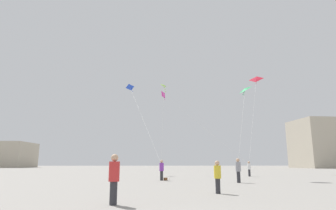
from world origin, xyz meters
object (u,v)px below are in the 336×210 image
(kite_crimson_delta, at_px, (256,80))
(kite_emerald_diamond, at_px, (245,89))
(kite_magenta_delta, at_px, (165,96))
(kite_lime_diamond, at_px, (164,87))
(kite_cobalt_delta, at_px, (131,89))
(handbag_beside_flyer, at_px, (166,179))
(person_in_grey, at_px, (238,169))
(person_in_purple, at_px, (162,169))
(person_in_yellow, at_px, (218,175))
(building_centre_hall, at_px, (333,144))
(person_in_red, at_px, (114,177))
(person_in_white, at_px, (249,168))

(kite_crimson_delta, relative_size, kite_emerald_diamond, 1.75)
(kite_magenta_delta, height_order, kite_lime_diamond, kite_magenta_delta)
(kite_cobalt_delta, xyz_separation_m, handbag_beside_flyer, (4.31, -13.92, -11.65))
(person_in_grey, relative_size, kite_magenta_delta, 0.18)
(person_in_purple, xyz_separation_m, person_in_yellow, (2.47, -10.84, -0.08))
(person_in_yellow, distance_m, kite_cobalt_delta, 27.89)
(person_in_purple, xyz_separation_m, building_centre_hall, (53.45, 57.73, 6.18))
(person_in_red, relative_size, kite_emerald_diamond, 0.23)
(person_in_grey, height_order, building_centre_hall, building_centre_hall)
(person_in_purple, distance_m, kite_crimson_delta, 26.50)
(kite_cobalt_delta, bearing_deg, person_in_yellow, -75.51)
(person_in_red, xyz_separation_m, kite_lime_diamond, (2.54, 18.40, 8.47))
(person_in_yellow, height_order, handbag_beside_flyer, person_in_yellow)
(person_in_purple, distance_m, person_in_red, 14.63)
(kite_emerald_diamond, relative_size, building_centre_hall, 0.35)
(person_in_grey, relative_size, handbag_beside_flyer, 5.77)
(person_in_grey, bearing_deg, kite_crimson_delta, -122.14)
(person_in_yellow, height_order, kite_crimson_delta, kite_crimson_delta)
(kite_cobalt_delta, bearing_deg, kite_crimson_delta, 8.48)
(person_in_white, bearing_deg, kite_emerald_diamond, -164.56)
(building_centre_hall, height_order, handbag_beside_flyer, building_centre_hall)
(person_in_purple, relative_size, kite_crimson_delta, 0.13)
(person_in_yellow, bearing_deg, kite_cobalt_delta, 50.20)
(person_in_red, distance_m, kite_cobalt_delta, 30.50)
(person_in_yellow, relative_size, kite_magenta_delta, 0.16)
(person_in_purple, distance_m, person_in_grey, 6.65)
(person_in_white, height_order, building_centre_hall, building_centre_hall)
(person_in_white, height_order, kite_crimson_delta, kite_crimson_delta)
(person_in_grey, height_order, person_in_yellow, person_in_grey)
(kite_lime_diamond, height_order, handbag_beside_flyer, kite_lime_diamond)
(person_in_yellow, distance_m, person_in_white, 19.39)
(person_in_yellow, relative_size, person_in_white, 0.96)
(person_in_purple, bearing_deg, kite_crimson_delta, -52.28)
(kite_cobalt_delta, height_order, kite_magenta_delta, kite_cobalt_delta)
(kite_cobalt_delta, xyz_separation_m, building_centre_hall, (57.41, 43.71, -4.63))
(person_in_white, height_order, kite_magenta_delta, kite_magenta_delta)
(person_in_grey, distance_m, kite_crimson_delta, 25.91)
(person_in_purple, relative_size, kite_lime_diamond, 0.20)
(kite_crimson_delta, height_order, kite_cobalt_delta, kite_crimson_delta)
(person_in_red, bearing_deg, kite_crimson_delta, 35.93)
(person_in_white, bearing_deg, kite_cobalt_delta, 97.35)
(person_in_purple, xyz_separation_m, handbag_beside_flyer, (0.35, 0.10, -0.84))
(person_in_purple, distance_m, kite_cobalt_delta, 18.14)
(person_in_red, distance_m, kite_lime_diamond, 20.41)
(person_in_purple, relative_size, person_in_white, 1.05)
(building_centre_hall, bearing_deg, handbag_beside_flyer, -132.66)
(person_in_grey, bearing_deg, kite_cobalt_delta, -66.87)
(person_in_yellow, xyz_separation_m, kite_lime_diamond, (-2.16, 14.78, 8.58))
(person_in_yellow, height_order, kite_emerald_diamond, kite_emerald_diamond)
(person_in_purple, bearing_deg, person_in_grey, -128.22)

